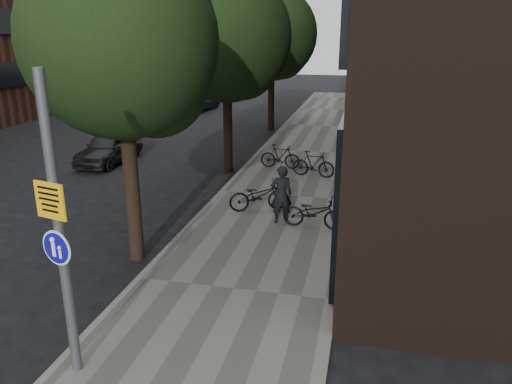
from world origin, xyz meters
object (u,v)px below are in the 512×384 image
(signpost, at_px, (60,231))
(parked_car_near, at_px, (109,148))
(parked_bike_facade_near, at_px, (314,212))
(pedestrian, at_px, (281,195))

(signpost, bearing_deg, parked_car_near, 130.26)
(parked_bike_facade_near, height_order, parked_car_near, parked_car_near)
(pedestrian, distance_m, parked_car_near, 10.27)
(signpost, xyz_separation_m, pedestrian, (2.17, 7.32, -1.62))
(signpost, relative_size, parked_car_near, 1.25)
(signpost, bearing_deg, pedestrian, 87.51)
(pedestrian, bearing_deg, parked_car_near, -51.66)
(signpost, relative_size, parked_bike_facade_near, 2.75)
(parked_bike_facade_near, bearing_deg, signpost, 160.26)
(parked_car_near, bearing_deg, parked_bike_facade_near, -30.66)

